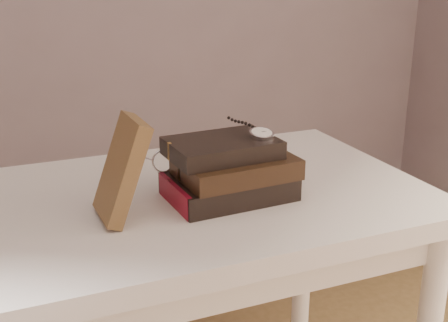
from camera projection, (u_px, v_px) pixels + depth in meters
name	position (u px, v px, depth m)	size (l,w,h in m)	color
table	(177.00, 237.00, 1.18)	(1.00, 0.60, 0.75)	beige
book_stack	(229.00, 170.00, 1.12)	(0.24, 0.17, 0.12)	black
journal	(122.00, 169.00, 1.02)	(0.03, 0.11, 0.19)	#45301A
pocket_watch	(260.00, 133.00, 1.12)	(0.05, 0.15, 0.02)	silver
eyeglasses	(174.00, 159.00, 1.15)	(0.10, 0.12, 0.05)	silver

